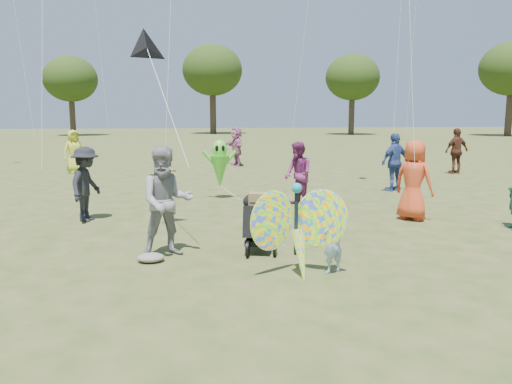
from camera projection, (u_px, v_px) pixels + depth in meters
ground at (283, 278)px, 7.61m from camera, size 160.00×160.00×0.00m
child_girl at (333, 241)px, 7.79m from camera, size 0.43×0.37×1.01m
adult_man at (167, 202)px, 8.68m from camera, size 1.03×0.86×1.93m
grey_bag at (151, 258)px, 8.43m from camera, size 0.46×0.38×0.15m
crowd_a at (414, 180)px, 11.66m from camera, size 1.04×1.09×1.88m
crowd_b at (86, 184)px, 11.54m from camera, size 0.93×1.25×1.73m
crowd_c at (395, 162)px, 16.04m from camera, size 1.19×0.86×1.88m
crowd_d at (162, 171)px, 15.49m from camera, size 0.98×1.38×1.44m
crowd_e at (298, 174)px, 13.36m from camera, size 0.85×0.98×1.75m
crowd_g at (74, 151)px, 20.89m from camera, size 1.06×0.96×1.82m
crowd_h at (456, 151)px, 20.68m from camera, size 1.18×0.69×1.89m
crowd_j at (236, 146)px, 23.92m from camera, size 0.99×1.81×1.86m
jogging_stroller at (258, 218)px, 9.02m from camera, size 0.67×1.12×1.09m
butterfly_kite at (298, 231)px, 7.62m from camera, size 1.74×0.75×1.65m
delta_kite_rig at (147, 49)px, 9.77m from camera, size 1.22×1.84×2.62m
alien_kite at (220, 166)px, 14.51m from camera, size 1.12×0.69×1.74m
tree_line at (234, 70)px, 51.05m from camera, size 91.78×33.60×10.79m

